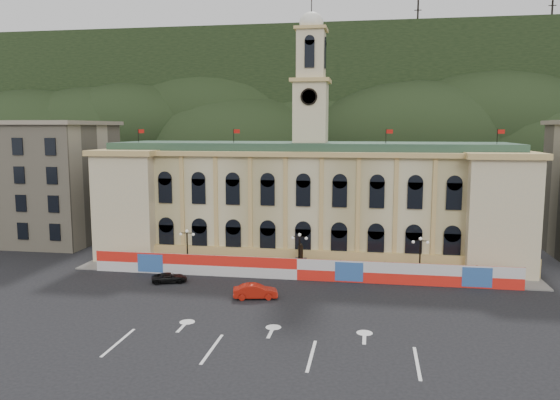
% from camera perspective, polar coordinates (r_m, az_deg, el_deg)
% --- Properties ---
extents(ground, '(260.00, 260.00, 0.00)m').
position_cam_1_polar(ground, '(50.13, -0.59, -12.96)').
color(ground, black).
rests_on(ground, ground).
extents(lane_markings, '(26.00, 10.00, 0.02)m').
position_cam_1_polar(lane_markings, '(45.56, -1.74, -15.12)').
color(lane_markings, white).
rests_on(lane_markings, ground).
extents(hill_ridge, '(230.00, 80.00, 64.00)m').
position_cam_1_polar(hill_ridge, '(168.42, 6.83, 8.15)').
color(hill_ridge, black).
rests_on(hill_ridge, ground).
extents(city_hall, '(56.20, 17.60, 37.10)m').
position_cam_1_polar(city_hall, '(74.94, 3.13, 0.09)').
color(city_hall, beige).
rests_on(city_hall, ground).
extents(side_building_left, '(21.00, 17.00, 18.60)m').
position_cam_1_polar(side_building_left, '(93.01, -23.96, 1.82)').
color(side_building_left, tan).
rests_on(side_building_left, ground).
extents(hoarding_fence, '(50.00, 0.44, 2.50)m').
position_cam_1_polar(hoarding_fence, '(63.95, 1.86, -7.23)').
color(hoarding_fence, red).
rests_on(hoarding_fence, ground).
extents(pavement, '(56.00, 5.50, 0.16)m').
position_cam_1_polar(pavement, '(66.83, 2.12, -7.62)').
color(pavement, slate).
rests_on(pavement, ground).
extents(statue, '(1.40, 1.40, 3.72)m').
position_cam_1_polar(statue, '(66.79, 2.15, -6.65)').
color(statue, '#595651').
rests_on(statue, ground).
extents(lamp_left, '(1.96, 0.44, 5.15)m').
position_cam_1_polar(lamp_left, '(68.58, -9.67, -4.76)').
color(lamp_left, black).
rests_on(lamp_left, ground).
extents(lamp_center, '(1.96, 0.44, 5.15)m').
position_cam_1_polar(lamp_center, '(65.38, 2.05, -5.26)').
color(lamp_center, black).
rests_on(lamp_center, ground).
extents(lamp_right, '(1.96, 0.44, 5.15)m').
position_cam_1_polar(lamp_right, '(65.10, 14.42, -5.55)').
color(lamp_right, black).
rests_on(lamp_right, ground).
extents(red_sedan, '(3.65, 5.32, 1.52)m').
position_cam_1_polar(red_sedan, '(57.30, -2.58, -9.51)').
color(red_sedan, '#A9180C').
rests_on(red_sedan, ground).
extents(black_suv, '(4.41, 5.20, 1.12)m').
position_cam_1_polar(black_suv, '(64.21, -11.47, -7.96)').
color(black_suv, black).
rests_on(black_suv, ground).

